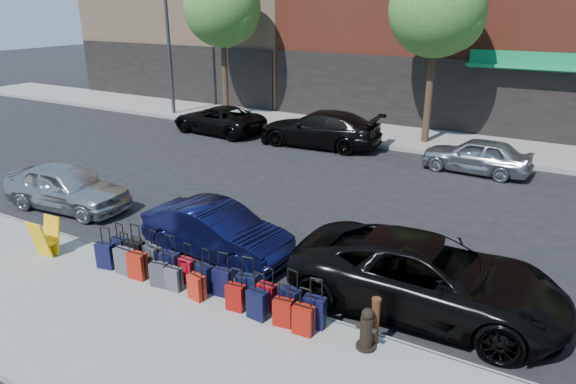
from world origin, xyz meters
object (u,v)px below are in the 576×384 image
Objects in this scene: bollard at (375,320)px; car_near_2 at (426,276)px; display_rack at (45,238)px; car_far_2 at (476,155)px; car_near_0 at (66,187)px; car_far_0 at (218,119)px; streetlight at (170,25)px; fire_hydrant at (367,330)px; tree_left at (225,10)px; car_near_1 at (217,231)px; car_far_1 at (320,129)px; suitcase_front_5 at (205,277)px; tree_center at (440,12)px.

bollard is 0.17× the size of car_near_2.
car_near_2 is (8.25, 2.39, 0.14)m from display_rack.
car_near_2 is 9.66m from car_far_2.
car_near_0 is 9.99m from car_far_0.
fire_hydrant is (16.39, -13.74, -4.15)m from streetlight.
tree_left reaches higher than car_near_1.
fire_hydrant is 16.86m from car_far_0.
car_far_1 reaches higher than car_far_0.
suitcase_front_5 is at bearing -12.59° from car_far_2.
car_near_1 is (8.94, -12.70, -4.78)m from tree_left.
car_near_0 is (6.22, -11.79, -3.99)m from streetlight.
streetlight reaches higher than display_rack.
tree_center is at bearing 101.95° from bollard.
fire_hydrant is 0.15× the size of car_far_1.
car_far_0 reaches higher than fire_hydrant.
tree_left reaches higher than car_far_2.
streetlight is (-13.44, -0.70, -0.75)m from tree_center.
car_far_2 is at bearing 85.78° from suitcase_front_5.
car_near_2 is 1.02× the size of car_far_1.
tree_center is at bearing 107.54° from fire_hydrant.
car_near_1 is at bearing -19.68° from car_far_2.
display_rack is 8.59m from car_near_2.
suitcase_front_5 is (12.79, -13.61, -4.22)m from streetlight.
car_far_0 is 5.18m from car_far_1.
display_rack is (-4.85, -14.92, -4.82)m from tree_center.
tree_left reaches higher than fire_hydrant.
car_far_2 reaches higher than fire_hydrant.
streetlight is 2.15× the size of car_far_2.
suitcase_front_5 is 1.87m from car_near_1.
car_near_2 reaches higher than car_near_0.
car_near_2 reaches higher than suitcase_front_5.
car_far_0 reaches higher than bollard.
car_far_0 is at bearing -91.19° from car_far_1.
bollard is (3.66, 0.07, 0.17)m from suitcase_front_5.
car_far_0 is at bearing 49.37° from car_near_2.
suitcase_front_5 is at bearing 111.24° from car_near_2.
car_near_2 is 12.49m from car_far_1.
tree_left is at bearing 13.39° from streetlight.
bollard is at bearing 26.77° from car_far_1.
car_near_0 is (-7.22, -12.49, -4.74)m from tree_center.
car_near_2 is (13.91, -12.53, -4.68)m from tree_left.
car_near_0 is (-10.23, 1.76, 0.06)m from bollard.
tree_center reaches higher than display_rack.
car_near_0 is 5.66m from car_near_1.
bollard is (16.46, -13.55, -4.05)m from streetlight.
car_near_1 is (-4.50, 1.75, 0.12)m from fire_hydrant.
bollard is 11.35m from car_far_2.
car_near_2 is at bearing 34.95° from suitcase_front_5.
car_near_0 is 0.74× the size of car_near_2.
display_rack is 0.24× the size of car_far_2.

